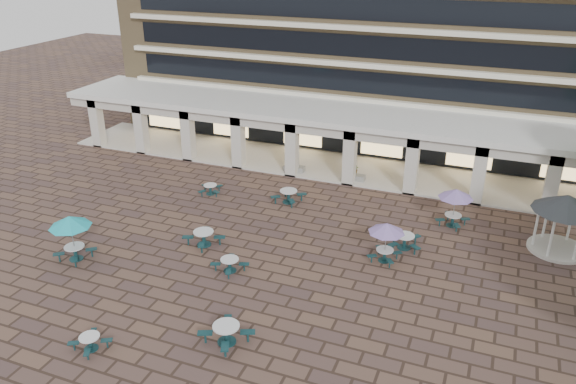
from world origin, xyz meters
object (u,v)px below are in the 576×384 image
planter_left (294,166)px  planter_right (354,174)px  gazebo (566,210)px  picnic_table_1 (90,341)px

planter_left → planter_right: (4.48, -0.00, 0.08)m
gazebo → planter_left: 18.20m
gazebo → planter_right: size_ratio=2.34×
picnic_table_1 → planter_left: bearing=103.2°
gazebo → picnic_table_1: bearing=-139.0°
picnic_table_1 → planter_right: planter_right is taller
gazebo → planter_right: bearing=158.3°
planter_left → planter_right: bearing=-0.0°
planter_right → picnic_table_1: bearing=-104.5°
planter_left → picnic_table_1: bearing=-92.7°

